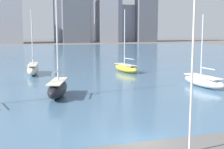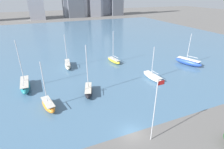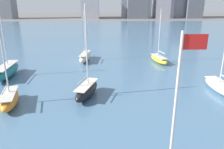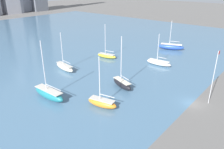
% 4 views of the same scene
% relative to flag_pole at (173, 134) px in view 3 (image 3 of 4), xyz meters
% --- Properties ---
extents(harbor_water, '(180.00, 140.00, 0.00)m').
position_rel_flag_pole_xyz_m(harbor_water, '(-2.37, 72.58, -6.22)').
color(harbor_water, '#476B89').
rests_on(harbor_water, ground_plane).
extents(flag_pole, '(1.24, 0.14, 11.47)m').
position_rel_flag_pole_xyz_m(flag_pole, '(0.00, 0.00, 0.00)').
color(flag_pole, silver).
rests_on(flag_pole, ground_plane).
extents(sailboat_black, '(3.80, 7.02, 12.47)m').
position_rel_flag_pole_xyz_m(sailboat_black, '(-5.94, 18.52, -5.16)').
color(sailboat_black, black).
rests_on(sailboat_black, harbor_water).
extents(sailboat_orange, '(3.37, 6.75, 10.76)m').
position_rel_flag_pole_xyz_m(sailboat_orange, '(-15.59, 16.18, -5.26)').
color(sailboat_orange, orange).
rests_on(sailboat_orange, harbor_water).
extents(sailboat_cream, '(2.78, 8.32, 10.94)m').
position_rel_flag_pole_xyz_m(sailboat_cream, '(-7.71, 38.11, -5.23)').
color(sailboat_cream, beige).
rests_on(sailboat_cream, harbor_water).
extents(sailboat_white, '(2.85, 7.99, 9.60)m').
position_rel_flag_pole_xyz_m(sailboat_white, '(13.55, 19.38, -5.41)').
color(sailboat_white, white).
rests_on(sailboat_white, harbor_water).
extents(sailboat_yellow, '(3.29, 7.11, 11.20)m').
position_rel_flag_pole_xyz_m(sailboat_yellow, '(8.47, 36.16, -5.39)').
color(sailboat_yellow, yellow).
rests_on(sailboat_yellow, harbor_water).
extents(sailboat_teal, '(2.62, 9.26, 12.87)m').
position_rel_flag_pole_xyz_m(sailboat_teal, '(-20.49, 27.43, -5.06)').
color(sailboat_teal, '#1E757F').
rests_on(sailboat_teal, harbor_water).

